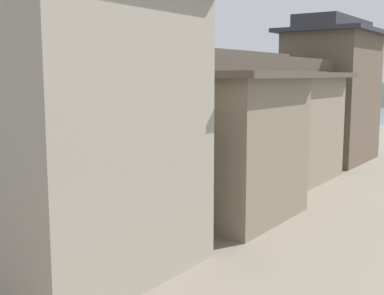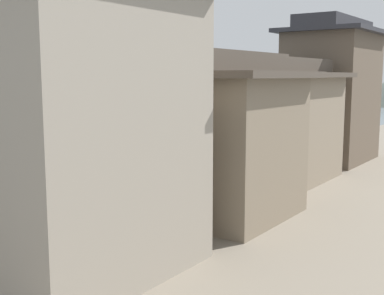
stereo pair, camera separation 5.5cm
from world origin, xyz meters
The scene contains 12 objects.
boat_moored_nearest centered at (4.56, 53.30, 0.24)m, with size 1.80×4.10×0.69m.
boat_moored_second centered at (4.82, 47.19, 0.16)m, with size 1.90×5.84×0.49m.
boat_moored_third centered at (5.03, 26.01, 0.14)m, with size 1.52×5.47×0.44m.
boat_moored_far centered at (5.10, 39.10, 0.23)m, with size 0.91×4.51×0.68m.
boat_midriver_drifting centered at (5.40, 9.28, 0.13)m, with size 1.49×4.31×0.39m.
boat_midriver_upstream centered at (-4.63, 21.01, 0.16)m, with size 3.93×1.01×0.46m.
boat_upstream_distant centered at (4.46, 31.94, 0.26)m, with size 1.17×4.71×0.76m.
boat_crossing_west centered at (1.26, 15.09, 0.14)m, with size 3.36×4.73×0.44m.
house_waterfront_nearest centered at (10.44, 2.97, 4.96)m, with size 6.58×6.80×8.74m.
house_waterfront_second centered at (10.57, 9.94, 3.67)m, with size 6.82×5.96×6.14m.
house_waterfront_tall centered at (9.97, 16.81, 3.66)m, with size 5.62×7.92×6.14m.
house_waterfront_narrow centered at (9.95, 24.57, 4.96)m, with size 5.59×7.04×8.74m.
Camera 1 is at (20.77, -6.04, 5.94)m, focal length 46.76 mm.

